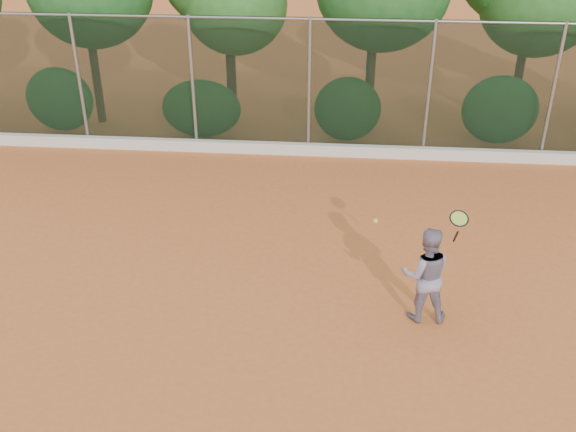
{
  "coord_description": "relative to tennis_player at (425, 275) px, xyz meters",
  "views": [
    {
      "loc": [
        0.88,
        -8.84,
        6.51
      ],
      "look_at": [
        0.0,
        1.0,
        1.25
      ],
      "focal_mm": 40.0,
      "sensor_mm": 36.0,
      "label": 1
    }
  ],
  "objects": [
    {
      "name": "tennis_ball_in_flight",
      "position": [
        -0.84,
        0.23,
        0.82
      ],
      "size": [
        0.07,
        0.07,
        0.07
      ],
      "color": "yellow",
      "rests_on": "ground"
    },
    {
      "name": "chainlink_fence",
      "position": [
        -2.31,
        7.03,
        1.03
      ],
      "size": [
        24.09,
        0.09,
        3.5
      ],
      "color": "black",
      "rests_on": "ground"
    },
    {
      "name": "tennis_player",
      "position": [
        0.0,
        0.0,
        0.0
      ],
      "size": [
        0.83,
        0.66,
        1.67
      ],
      "primitive_type": "imported",
      "rotation": [
        0.0,
        0.0,
        3.18
      ],
      "color": "gray",
      "rests_on": "ground"
    },
    {
      "name": "concrete_curb",
      "position": [
        -2.31,
        6.85,
        -0.68
      ],
      "size": [
        24.0,
        0.2,
        0.3
      ],
      "primitive_type": "cube",
      "color": "beige",
      "rests_on": "ground"
    },
    {
      "name": "ground",
      "position": [
        -2.31,
        0.03,
        -0.83
      ],
      "size": [
        80.0,
        80.0,
        0.0
      ],
      "primitive_type": "plane",
      "color": "#C4652E",
      "rests_on": "ground"
    },
    {
      "name": "tennis_racket",
      "position": [
        0.39,
        -0.05,
        1.04
      ],
      "size": [
        0.31,
        0.3,
        0.58
      ],
      "color": "black",
      "rests_on": "ground"
    }
  ]
}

